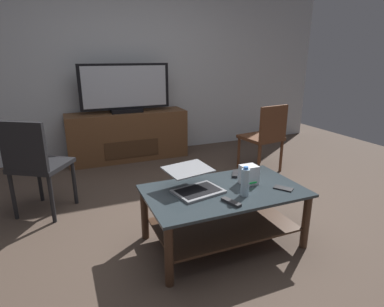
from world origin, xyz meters
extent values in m
plane|color=#4C3D33|center=(0.00, 0.00, 0.00)|extent=(7.68, 7.68, 0.00)
cube|color=silver|center=(0.00, 2.47, 1.40)|extent=(6.40, 0.12, 2.80)
cube|color=#2D383D|center=(0.09, -0.27, 0.45)|extent=(1.20, 0.70, 0.02)
cube|color=#472D1E|center=(0.09, -0.27, 0.16)|extent=(1.05, 0.62, 0.02)
cylinder|color=#472D1E|center=(-0.46, -0.58, 0.22)|extent=(0.06, 0.06, 0.44)
cylinder|color=#472D1E|center=(0.64, -0.58, 0.22)|extent=(0.06, 0.06, 0.44)
cylinder|color=#472D1E|center=(-0.46, 0.03, 0.22)|extent=(0.06, 0.06, 0.44)
cylinder|color=#472D1E|center=(0.64, 0.03, 0.22)|extent=(0.06, 0.06, 0.44)
cube|color=brown|center=(-0.14, 2.15, 0.34)|extent=(1.65, 0.46, 0.67)
cube|color=#432A18|center=(-0.14, 1.92, 0.20)|extent=(0.74, 0.01, 0.24)
cube|color=black|center=(-0.14, 2.13, 0.70)|extent=(0.43, 0.20, 0.05)
cube|color=black|center=(-0.14, 2.13, 1.03)|extent=(1.22, 0.04, 0.60)
cube|color=#B2B7C1|center=(-0.14, 2.11, 1.03)|extent=(1.13, 0.01, 0.54)
cube|color=#59331E|center=(1.32, 1.03, 0.43)|extent=(0.50, 0.50, 0.04)
cube|color=#59331E|center=(1.35, 0.83, 0.65)|extent=(0.42, 0.10, 0.43)
cylinder|color=#59331E|center=(1.48, 1.24, 0.21)|extent=(0.04, 0.04, 0.41)
cylinder|color=#59331E|center=(1.11, 1.19, 0.21)|extent=(0.04, 0.04, 0.41)
cylinder|color=#59331E|center=(1.54, 0.87, 0.21)|extent=(0.04, 0.04, 0.41)
cylinder|color=#59331E|center=(1.16, 0.81, 0.21)|extent=(0.04, 0.04, 0.41)
cube|color=black|center=(-1.21, 0.85, 0.46)|extent=(0.61, 0.61, 0.04)
cube|color=black|center=(-1.31, 0.68, 0.69)|extent=(0.37, 0.26, 0.45)
cylinder|color=black|center=(-0.94, 0.91, 0.22)|extent=(0.04, 0.04, 0.44)
cylinder|color=black|center=(-1.26, 1.11, 0.22)|extent=(0.04, 0.04, 0.44)
cylinder|color=black|center=(-1.15, 0.59, 0.22)|extent=(0.04, 0.04, 0.44)
cylinder|color=black|center=(-1.47, 0.79, 0.22)|extent=(0.04, 0.04, 0.44)
cube|color=gray|center=(-0.11, -0.25, 0.47)|extent=(0.39, 0.31, 0.02)
cube|color=black|center=(-0.11, -0.25, 0.48)|extent=(0.34, 0.25, 0.00)
cube|color=gray|center=(-0.14, -0.11, 0.60)|extent=(0.39, 0.31, 0.03)
cube|color=#3F8CD8|center=(-0.14, -0.12, 0.60)|extent=(0.35, 0.28, 0.02)
cube|color=silver|center=(0.33, -0.24, 0.53)|extent=(0.13, 0.11, 0.15)
cube|color=#19D84C|center=(0.33, -0.30, 0.48)|extent=(0.08, 0.00, 0.01)
cylinder|color=silver|center=(0.18, -0.42, 0.56)|extent=(0.06, 0.06, 0.20)
cylinder|color=blue|center=(0.18, -0.42, 0.67)|extent=(0.03, 0.03, 0.02)
cube|color=black|center=(0.51, -0.44, 0.46)|extent=(0.14, 0.15, 0.01)
cube|color=#2D2D30|center=(0.02, -0.50, 0.47)|extent=(0.09, 0.17, 0.02)
cube|color=black|center=(0.33, -0.04, 0.47)|extent=(0.12, 0.16, 0.02)
camera|label=1|loc=(-0.99, -2.21, 1.43)|focal=29.47mm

